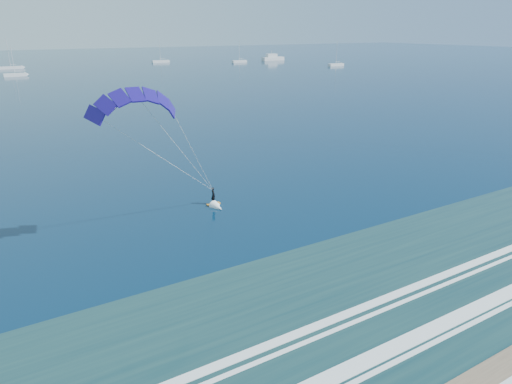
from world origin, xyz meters
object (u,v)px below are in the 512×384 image
object	(u,v)px
motor_yacht	(273,58)
sailboat_6	(336,65)
kitesurfer_rig	(179,149)
sailboat_2	(11,68)
sailboat_5	(239,61)
sailboat_3	(15,75)
sailboat_4	(161,61)

from	to	relation	value
motor_yacht	sailboat_6	bearing A→B (deg)	-84.48
kitesurfer_rig	sailboat_6	xyz separation A→B (m)	(141.32, 144.05, -6.84)
kitesurfer_rig	motor_yacht	distance (m)	237.93
motor_yacht	sailboat_6	distance (m)	51.04
motor_yacht	sailboat_6	size ratio (longest dim) A/B	1.16
sailboat_2	sailboat_5	size ratio (longest dim) A/B	1.23
sailboat_2	sailboat_6	distance (m)	154.78
motor_yacht	sailboat_3	world-z (taller)	sailboat_3
kitesurfer_rig	sailboat_4	xyz separation A→B (m)	(74.20, 212.37, -6.84)
motor_yacht	kitesurfer_rig	bearing A→B (deg)	-125.00
sailboat_5	motor_yacht	bearing A→B (deg)	11.39
kitesurfer_rig	motor_yacht	xyz separation A→B (m)	(136.42, 194.84, -6.03)
kitesurfer_rig	sailboat_3	xyz separation A→B (m)	(-1.25, 167.81, -6.84)
kitesurfer_rig	sailboat_3	distance (m)	167.95
motor_yacht	sailboat_3	bearing A→B (deg)	-168.89
sailboat_4	sailboat_5	distance (m)	43.47
sailboat_4	sailboat_5	bearing A→B (deg)	-31.29
kitesurfer_rig	sailboat_5	xyz separation A→B (m)	(111.35, 189.79, -6.84)
sailboat_3	sailboat_5	distance (m)	114.72
motor_yacht	sailboat_3	xyz separation A→B (m)	(-137.66, -27.04, -0.81)
sailboat_3	sailboat_6	world-z (taller)	sailboat_6
sailboat_2	sailboat_5	world-z (taller)	sailboat_2
motor_yacht	sailboat_2	bearing A→B (deg)	174.84
kitesurfer_rig	sailboat_4	bearing A→B (deg)	70.74
motor_yacht	sailboat_5	distance (m)	25.59
motor_yacht	sailboat_5	bearing A→B (deg)	-168.61
sailboat_2	sailboat_4	distance (m)	74.39
motor_yacht	sailboat_4	world-z (taller)	sailboat_4
motor_yacht	sailboat_2	xyz separation A→B (m)	(-136.42, 12.32, -0.79)
sailboat_3	sailboat_4	distance (m)	87.63
sailboat_3	sailboat_5	xyz separation A→B (m)	(112.59, 21.99, -0.00)
motor_yacht	sailboat_4	distance (m)	64.64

